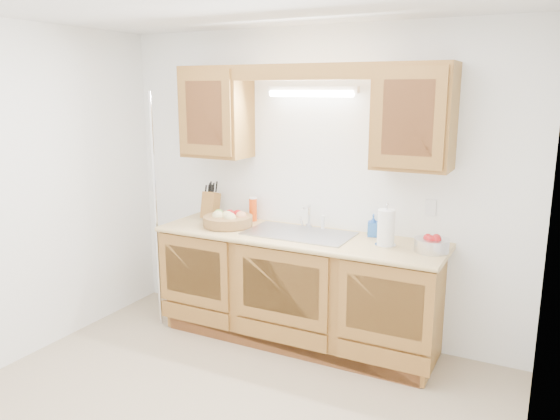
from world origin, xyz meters
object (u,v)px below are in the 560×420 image
Objects in this scene: fruit_basket at (228,219)px; knife_block at (211,205)px; apple_bowl at (432,244)px; paper_towel at (386,228)px.

knife_block is (-0.28, 0.16, 0.06)m from fruit_basket.
knife_block is at bearing 176.23° from apple_bowl.
knife_block reaches higher than apple_bowl.
fruit_basket is 1.37× the size of knife_block.
fruit_basket reaches higher than apple_bowl.
paper_towel is at bearing 1.15° from fruit_basket.
paper_towel is at bearing -178.87° from apple_bowl.
apple_bowl is at bearing -10.07° from knife_block.
knife_block is at bearing 150.21° from fruit_basket.
knife_block is at bearing 175.23° from paper_towel.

